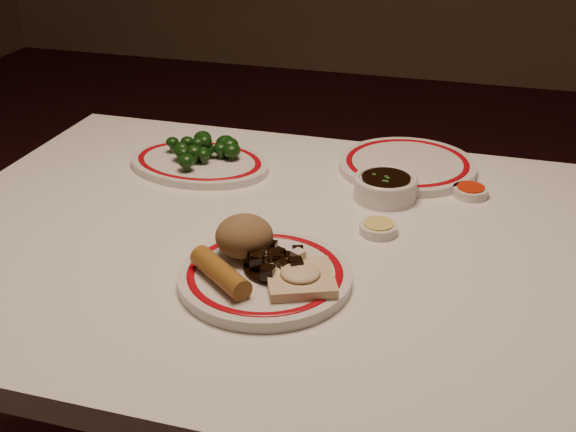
# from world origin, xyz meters

# --- Properties ---
(dining_table) EXTENTS (1.20, 0.90, 0.75)m
(dining_table) POSITION_xyz_m (0.00, 0.00, 0.66)
(dining_table) COLOR white
(dining_table) RESTS_ON ground
(main_plate) EXTENTS (0.30, 0.30, 0.02)m
(main_plate) POSITION_xyz_m (0.02, -0.14, 0.76)
(main_plate) COLOR silver
(main_plate) RESTS_ON dining_table
(rice_mound) EXTENTS (0.09, 0.09, 0.06)m
(rice_mound) POSITION_xyz_m (-0.02, -0.10, 0.80)
(rice_mound) COLOR brown
(rice_mound) RESTS_ON main_plate
(spring_roll) EXTENTS (0.11, 0.10, 0.03)m
(spring_roll) POSITION_xyz_m (-0.03, -0.19, 0.78)
(spring_roll) COLOR olive
(spring_roll) RESTS_ON main_plate
(fried_wonton) EXTENTS (0.12, 0.12, 0.03)m
(fried_wonton) POSITION_xyz_m (0.08, -0.16, 0.78)
(fried_wonton) COLOR beige
(fried_wonton) RESTS_ON main_plate
(stirfry_heap) EXTENTS (0.10, 0.10, 0.03)m
(stirfry_heap) POSITION_xyz_m (0.04, -0.13, 0.78)
(stirfry_heap) COLOR black
(stirfry_heap) RESTS_ON main_plate
(broccoli_plate) EXTENTS (0.31, 0.28, 0.02)m
(broccoli_plate) POSITION_xyz_m (-0.23, 0.23, 0.76)
(broccoli_plate) COLOR silver
(broccoli_plate) RESTS_ON dining_table
(broccoli_pile) EXTENTS (0.16, 0.13, 0.05)m
(broccoli_pile) POSITION_xyz_m (-0.23, 0.23, 0.79)
(broccoli_pile) COLOR #23471C
(broccoli_pile) RESTS_ON broccoli_plate
(soy_bowl) EXTENTS (0.11, 0.11, 0.04)m
(soy_bowl) POSITION_xyz_m (0.15, 0.19, 0.77)
(soy_bowl) COLOR silver
(soy_bowl) RESTS_ON dining_table
(sweet_sour_dish) EXTENTS (0.06, 0.06, 0.02)m
(sweet_sour_dish) POSITION_xyz_m (0.29, 0.24, 0.76)
(sweet_sour_dish) COLOR silver
(sweet_sour_dish) RESTS_ON dining_table
(mustard_dish) EXTENTS (0.06, 0.06, 0.02)m
(mustard_dish) POSITION_xyz_m (0.16, 0.05, 0.76)
(mustard_dish) COLOR silver
(mustard_dish) RESTS_ON dining_table
(far_plate) EXTENTS (0.35, 0.35, 0.02)m
(far_plate) POSITION_xyz_m (0.17, 0.33, 0.76)
(far_plate) COLOR silver
(far_plate) RESTS_ON dining_table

